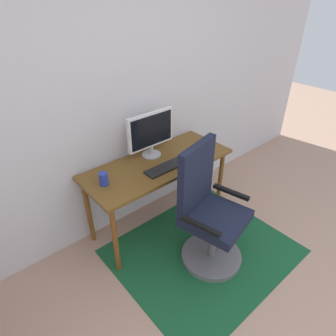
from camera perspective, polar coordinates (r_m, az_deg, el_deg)
The scene contains 9 objects.
wall_back at distance 2.54m, azimuth -11.26°, elevation 13.96°, with size 6.00×0.10×2.60m, color silver.
area_rug at distance 2.79m, azimuth 6.88°, elevation -15.88°, with size 1.52×1.30×0.01m, color #17522D.
desk at distance 2.66m, azimuth -1.86°, elevation -0.35°, with size 1.39×0.57×0.72m.
monitor at distance 2.63m, azimuth -3.40°, elevation 7.13°, with size 0.48×0.18×0.42m.
keyboard at distance 2.54m, azimuth -0.13°, elevation 0.26°, with size 0.43×0.13×0.02m, color black.
computer_mouse at distance 2.76m, azimuth 5.10°, elevation 3.10°, with size 0.06×0.10×0.03m, color black.
coffee_cup at distance 2.36m, azimuth -12.56°, elevation -2.09°, with size 0.07×0.07×0.11m, color #253A9F.
cell_phone at distance 2.88m, azimuth 7.64°, elevation 4.07°, with size 0.07×0.14×0.01m, color black.
office_chair at distance 2.46m, azimuth 7.96°, elevation -9.69°, with size 0.61×0.56×1.09m.
Camera 1 is at (-1.17, 0.09, 2.08)m, focal length 30.99 mm.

